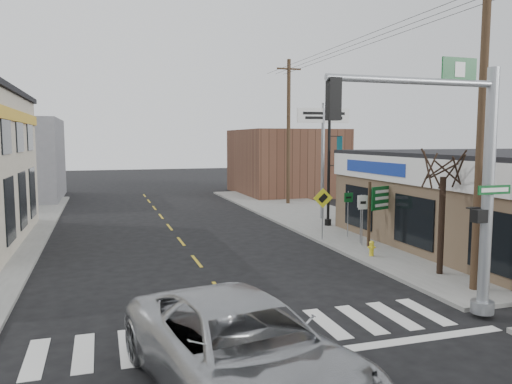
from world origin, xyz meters
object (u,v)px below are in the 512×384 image
object	(u,v)px
lamp_post	(330,161)
utility_pole_far	(288,130)
traffic_signal_pole	(464,166)
guide_sign	(383,204)
bare_tree	(444,159)
utility_pole_near	(481,131)
dance_center_sign	(323,132)
suv	(243,351)
fire_hydrant	(372,248)

from	to	relation	value
lamp_post	utility_pole_far	size ratio (longest dim) A/B	0.59
traffic_signal_pole	guide_sign	distance (m)	8.98
traffic_signal_pole	bare_tree	size ratio (longest dim) A/B	1.32
utility_pole_near	lamp_post	bearing A→B (deg)	84.51
guide_sign	utility_pole_near	distance (m)	7.17
dance_center_sign	traffic_signal_pole	bearing A→B (deg)	-98.81
utility_pole_near	traffic_signal_pole	bearing A→B (deg)	-140.74
lamp_post	utility_pole_near	xyz separation A→B (m)	(-0.76, -11.91, 1.42)
traffic_signal_pole	dance_center_sign	bearing A→B (deg)	76.48
dance_center_sign	utility_pole_far	world-z (taller)	utility_pole_far
guide_sign	bare_tree	size ratio (longest dim) A/B	0.56
suv	utility_pole_far	bearing A→B (deg)	56.52
lamp_post	dance_center_sign	world-z (taller)	dance_center_sign
suv	bare_tree	size ratio (longest dim) A/B	1.30
dance_center_sign	bare_tree	world-z (taller)	dance_center_sign
suv	traffic_signal_pole	size ratio (longest dim) A/B	0.99
suv	utility_pole_far	distance (m)	27.79
traffic_signal_pole	lamp_post	size ratio (longest dim) A/B	1.11
suv	fire_hydrant	distance (m)	11.86
dance_center_sign	bare_tree	size ratio (longest dim) A/B	1.33
bare_tree	utility_pole_far	world-z (taller)	utility_pole_far
traffic_signal_pole	fire_hydrant	distance (m)	7.76
lamp_post	utility_pole_far	world-z (taller)	utility_pole_far
traffic_signal_pole	utility_pole_far	bearing A→B (deg)	78.77
suv	bare_tree	xyz separation A→B (m)	(8.77, 5.81, 3.19)
guide_sign	bare_tree	xyz separation A→B (m)	(-0.54, -4.59, 2.15)
traffic_signal_pole	fire_hydrant	xyz separation A→B (m)	(1.36, 6.72, -3.64)
utility_pole_far	lamp_post	bearing A→B (deg)	-96.94
fire_hydrant	utility_pole_far	size ratio (longest dim) A/B	0.06
fire_hydrant	dance_center_sign	bearing A→B (deg)	77.03
bare_tree	lamp_post	bearing A→B (deg)	86.57
utility_pole_near	fire_hydrant	bearing A→B (deg)	96.76
traffic_signal_pole	bare_tree	distance (m)	4.31
traffic_signal_pole	lamp_post	distance (m)	14.04
utility_pole_near	suv	bearing A→B (deg)	-157.11
lamp_post	bare_tree	world-z (taller)	lamp_post
fire_hydrant	dance_center_sign	size ratio (longest dim) A/B	0.09
dance_center_sign	bare_tree	xyz separation A→B (m)	(-1.25, -12.35, -1.10)
traffic_signal_pole	bare_tree	xyz separation A→B (m)	(2.25, 3.68, 0.01)
bare_tree	fire_hydrant	bearing A→B (deg)	106.43
suv	fire_hydrant	size ratio (longest dim) A/B	10.67
fire_hydrant	utility_pole_far	distance (m)	17.38
lamp_post	traffic_signal_pole	bearing A→B (deg)	-118.94
suv	utility_pole_near	size ratio (longest dim) A/B	0.69
traffic_signal_pole	guide_sign	world-z (taller)	traffic_signal_pole
guide_sign	dance_center_sign	world-z (taller)	dance_center_sign
lamp_post	suv	bearing A→B (deg)	-137.75
suv	lamp_post	size ratio (longest dim) A/B	1.09
utility_pole_near	utility_pole_far	xyz separation A→B (m)	(2.00, 21.33, 0.37)
guide_sign	lamp_post	bearing A→B (deg)	67.28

